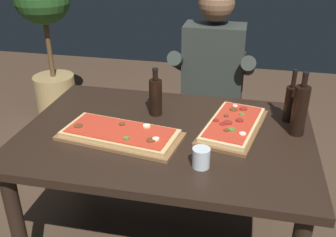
% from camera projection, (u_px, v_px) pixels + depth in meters
% --- Properties ---
extents(dining_table, '(1.40, 0.96, 0.74)m').
position_uv_depth(dining_table, '(166.00, 149.00, 1.90)').
color(dining_table, black).
rests_on(dining_table, ground_plane).
extents(pizza_rectangular_front, '(0.60, 0.34, 0.05)m').
position_uv_depth(pizza_rectangular_front, '(120.00, 134.00, 1.80)').
color(pizza_rectangular_front, brown).
rests_on(pizza_rectangular_front, dining_table).
extents(pizza_rectangular_left, '(0.34, 0.53, 0.05)m').
position_uv_depth(pizza_rectangular_left, '(233.00, 125.00, 1.88)').
color(pizza_rectangular_left, brown).
rests_on(pizza_rectangular_left, dining_table).
extents(wine_bottle_dark, '(0.07, 0.07, 0.31)m').
position_uv_depth(wine_bottle_dark, '(300.00, 110.00, 1.79)').
color(wine_bottle_dark, black).
rests_on(wine_bottle_dark, dining_table).
extents(oil_bottle_amber, '(0.07, 0.07, 0.26)m').
position_uv_depth(oil_bottle_amber, '(156.00, 96.00, 1.99)').
color(oil_bottle_amber, black).
rests_on(oil_bottle_amber, dining_table).
extents(vinegar_bottle_green, '(0.06, 0.06, 0.28)m').
position_uv_depth(vinegar_bottle_green, '(290.00, 103.00, 1.93)').
color(vinegar_bottle_green, black).
rests_on(vinegar_bottle_green, dining_table).
extents(tumbler_near_camera, '(0.07, 0.07, 0.09)m').
position_uv_depth(tumbler_near_camera, '(201.00, 158.00, 1.58)').
color(tumbler_near_camera, silver).
rests_on(tumbler_near_camera, dining_table).
extents(diner_chair, '(0.44, 0.44, 0.87)m').
position_uv_depth(diner_chair, '(212.00, 108.00, 2.69)').
color(diner_chair, '#3D2B1E').
rests_on(diner_chair, ground_plane).
extents(seated_diner, '(0.53, 0.41, 1.33)m').
position_uv_depth(seated_diner, '(212.00, 80.00, 2.47)').
color(seated_diner, '#23232D').
rests_on(seated_diner, ground_plane).
extents(potted_plant_corner, '(0.48, 0.48, 1.35)m').
position_uv_depth(potted_plant_corner, '(47.00, 31.00, 3.34)').
color(potted_plant_corner, tan).
rests_on(potted_plant_corner, ground_plane).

